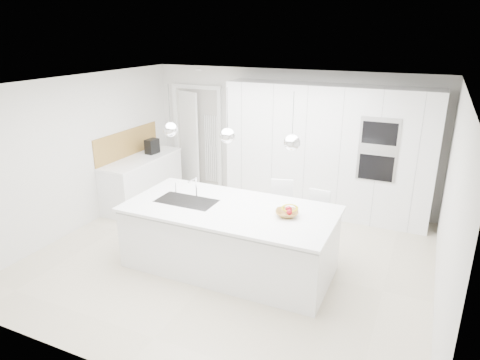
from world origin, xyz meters
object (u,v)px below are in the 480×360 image
at_px(espresso_machine, 152,146).
at_px(bar_stool_right, 316,226).
at_px(fruit_bowl, 287,213).
at_px(island_base, 229,240).
at_px(bar_stool_left, 278,216).

distance_m(espresso_machine, bar_stool_right, 3.73).
relative_size(fruit_bowl, espresso_machine, 1.06).
relative_size(island_base, espresso_machine, 9.97).
xyz_separation_m(fruit_bowl, bar_stool_left, (-0.38, 0.76, -0.41)).
distance_m(espresso_machine, bar_stool_left, 3.14).
bearing_deg(bar_stool_right, fruit_bowl, -103.26).
distance_m(fruit_bowl, bar_stool_left, 0.95).
bearing_deg(fruit_bowl, espresso_machine, 152.31).
xyz_separation_m(fruit_bowl, espresso_machine, (-3.32, 1.74, 0.10)).
relative_size(fruit_bowl, bar_stool_right, 0.30).
height_order(fruit_bowl, bar_stool_left, bar_stool_left).
xyz_separation_m(bar_stool_left, bar_stool_right, (0.59, -0.07, -0.02)).
height_order(bar_stool_left, bar_stool_right, bar_stool_left).
height_order(fruit_bowl, bar_stool_right, bar_stool_right).
xyz_separation_m(island_base, bar_stool_left, (0.41, 0.86, 0.09)).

